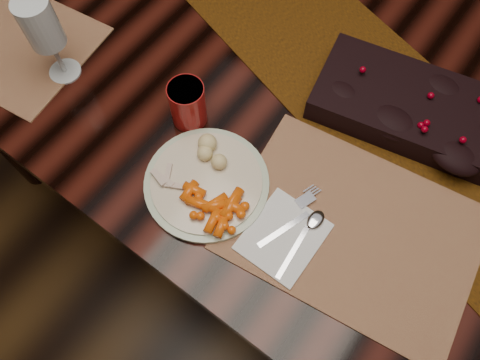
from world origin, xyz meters
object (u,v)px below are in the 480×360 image
Objects in this scene: baby_carrots at (208,206)px; red_cup at (188,104)px; placemat_main at (353,230)px; dining_table at (288,165)px; centerpiece at (411,104)px; dinner_plate at (207,183)px; mashed_potatoes at (214,148)px; turkey_shreds at (166,181)px; napkin at (283,237)px; wine_glass at (49,41)px.

baby_carrots is 1.19× the size of red_cup.
dining_table is at bearing 131.90° from placemat_main.
red_cup is at bearing -142.25° from centerpiece.
dinner_plate is 3.06× the size of mashed_potatoes.
dinner_plate is 3.58× the size of turkey_shreds.
napkin reaches higher than placemat_main.
wine_glass is (-0.47, 0.07, 0.07)m from baby_carrots.
dining_table is 4.63× the size of centerpiece.
placemat_main is 1.85× the size of dinner_plate.
mashed_potatoes is 0.79× the size of red_cup.
baby_carrots reaches higher than dinner_plate.
turkey_shreds is at bearing -103.63° from dining_table.
wine_glass reaches higher than turkey_shreds.
napkin is at bearing -63.18° from dining_table.
turkey_shreds is 0.25m from napkin.
dinner_plate is at bearing -38.89° from red_cup.
placemat_main is at bearing 5.10° from wine_glass.
placemat_main is 0.28m from baby_carrots.
centerpiece reaches higher than baby_carrots.
napkin is at bearing 11.34° from turkey_shreds.
centerpiece is (0.21, 0.07, 0.42)m from dining_table.
baby_carrots reaches higher than napkin.
turkey_shreds is (-0.06, -0.05, 0.02)m from dinner_plate.
dinner_plate is 1.22× the size of wine_glass.
centerpiece is at bearing 64.81° from baby_carrots.
centerpiece is 0.47m from baby_carrots.
dining_table is 0.50m from dinner_plate.
napkin is at bearing -98.01° from centerpiece.
turkey_shreds is at bearing -12.06° from wine_glass.
dining_table is at bearing 91.92° from baby_carrots.
napkin is (0.24, 0.05, -0.02)m from turkey_shreds.
placemat_main is 0.30m from dinner_plate.
mashed_potatoes reaches higher than dinner_plate.
placemat_main is at bearing 6.62° from mashed_potatoes.
turkey_shreds is (-0.04, -0.11, -0.01)m from mashed_potatoes.
napkin is (0.18, -0.00, -0.00)m from dinner_plate.
placemat_main is 0.41m from red_cup.
turkey_shreds is at bearing -168.85° from napkin.
baby_carrots is 1.76× the size of turkey_shreds.
dinner_plate reaches higher than placemat_main.
centerpiece reaches higher than placemat_main.
red_cup is (-0.06, 0.15, 0.03)m from turkey_shreds.
turkey_shreds reaches higher than dinner_plate.
turkey_shreds is at bearing -140.94° from dinner_plate.
centerpiece is 0.75m from wine_glass.
red_cup is (-0.10, 0.04, 0.01)m from mashed_potatoes.
placemat_main is 4.50× the size of red_cup.
dinner_plate is 0.08m from turkey_shreds.
dinner_plate is (-0.24, -0.38, -0.03)m from centerpiece.
red_cup reaches higher than turkey_shreds.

